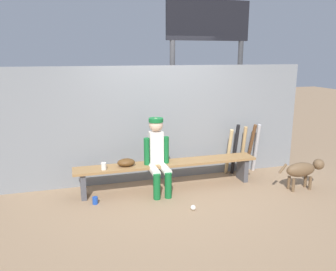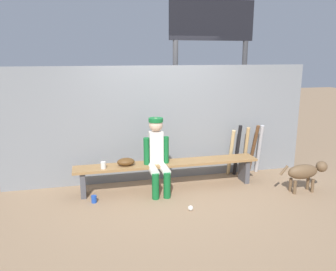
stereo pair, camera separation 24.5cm
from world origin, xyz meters
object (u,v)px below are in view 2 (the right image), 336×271
bat_wood_natural (231,153)px  bat_wood_dark (253,149)px  player_seated (157,153)px  bat_wood_tan (246,150)px  dugout_bench (168,167)px  dog (306,172)px  cup_on_bench (103,165)px  baseball (191,208)px  bat_aluminum_black (237,150)px  baseball_glove (126,162)px  scoreboard (215,45)px  cup_on_ground (94,199)px  bat_aluminum_silver (259,149)px

bat_wood_natural → bat_wood_dark: bat_wood_dark is taller
player_seated → bat_wood_tan: 1.83m
dugout_bench → dog: size_ratio=3.59×
bat_wood_tan → cup_on_bench: bat_wood_tan is taller
player_seated → baseball: player_seated is taller
bat_aluminum_black → baseball: bat_aluminum_black is taller
baseball_glove → bat_aluminum_black: bearing=8.4°
bat_wood_natural → bat_wood_tan: (0.31, 0.05, 0.01)m
scoreboard → bat_wood_tan: bearing=-65.1°
dugout_bench → cup_on_ground: dugout_bench is taller
bat_wood_natural → bat_wood_tan: bat_wood_tan is taller
bat_wood_tan → baseball: bat_wood_tan is taller
bat_wood_tan → bat_wood_natural: bearing=-171.3°
bat_aluminum_black → scoreboard: 2.05m
baseball → scoreboard: (1.08, 2.04, 2.30)m
baseball_glove → scoreboard: 2.86m
cup_on_bench → bat_aluminum_black: bearing=8.9°
bat_wood_dark → cup_on_bench: bat_wood_dark is taller
scoreboard → baseball_glove: bearing=-148.6°
bat_wood_tan → scoreboard: size_ratio=0.26×
bat_aluminum_silver → cup_on_ground: (-3.02, -0.62, -0.41)m
baseball_glove → dog: 2.88m
cup_on_ground → dog: bearing=-6.1°
baseball_glove → baseball: size_ratio=3.78×
bat_wood_natural → bat_aluminum_black: size_ratio=0.93×
bat_wood_tan → scoreboard: (-0.37, 0.79, 1.89)m
scoreboard → player_seated: bearing=-138.0°
bat_wood_tan → baseball: size_ratio=12.08×
player_seated → bat_wood_dark: 1.98m
bat_wood_dark → bat_aluminum_black: bearing=-168.6°
bat_aluminum_silver → dog: size_ratio=1.11×
bat_wood_natural → dog: 1.31m
scoreboard → cup_on_ground: bearing=-149.0°
bat_wood_tan → baseball_glove: bearing=-170.9°
bat_aluminum_silver → dog: 1.03m
bat_wood_tan → bat_aluminum_silver: size_ratio=0.96×
cup_on_ground → scoreboard: scoreboard is taller
bat_aluminum_black → bat_aluminum_silver: (0.44, 0.02, -0.01)m
player_seated → bat_wood_dark: player_seated is taller
bat_aluminum_silver → cup_on_bench: size_ratio=8.49×
baseball → cup_on_bench: bearing=144.8°
baseball_glove → bat_wood_tan: bearing=9.1°
baseball_glove → bat_wood_natural: (1.93, 0.31, -0.07)m
dog → cup_on_ground: bearing=173.9°
player_seated → bat_aluminum_silver: size_ratio=1.28×
bat_wood_dark → dog: 1.11m
bat_aluminum_black → baseball: 1.78m
player_seated → bat_wood_dark: bearing=14.1°
player_seated → bat_aluminum_silver: bearing=12.1°
bat_wood_natural → scoreboard: size_ratio=0.26×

